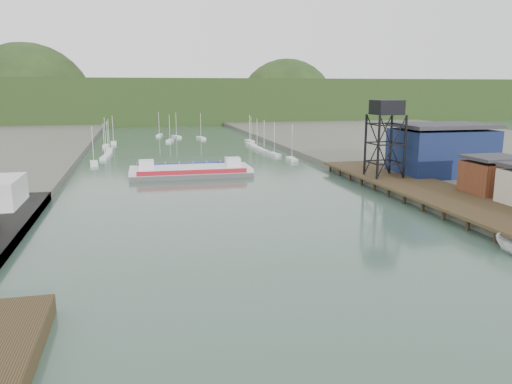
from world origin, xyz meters
name	(u,v)px	position (x,y,z in m)	size (l,w,h in m)	color
ground	(332,327)	(0.00, 0.00, 0.00)	(600.00, 600.00, 0.00)	#334F42
east_pier	(425,188)	(37.00, 45.00, 1.90)	(14.00, 70.00, 2.45)	black
lift_tower	(387,112)	(35.00, 58.00, 15.65)	(6.50, 6.50, 16.00)	black
blue_shed	(442,150)	(50.00, 60.00, 7.06)	(20.50, 14.50, 11.30)	#0C1036
marina_sailboats	(184,147)	(0.08, 138.46, 0.35)	(57.71, 92.65, 0.90)	silver
distant_hills	(153,104)	(-3.98, 301.35, 10.38)	(500.00, 120.00, 80.00)	#1E3015
chain_ferry	(191,171)	(-3.71, 80.22, 1.18)	(28.67, 12.13, 4.10)	#4F5052
motorboat	(510,245)	(29.35, 13.31, 1.12)	(2.18, 5.80, 2.24)	silver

